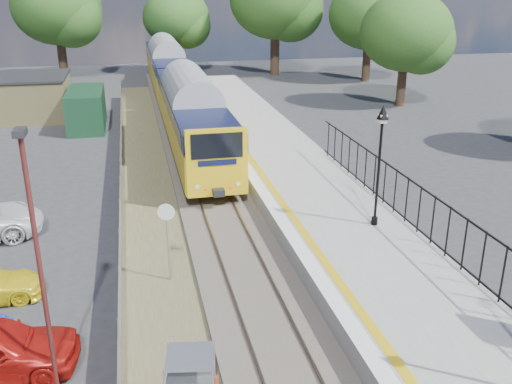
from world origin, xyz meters
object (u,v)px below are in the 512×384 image
object	(u,v)px
train	(176,83)
carpark_lamp	(37,250)
speed_sign	(167,229)
victorian_lamp_north	(381,138)

from	to	relation	value
train	carpark_lamp	size ratio (longest dim) A/B	6.10
speed_sign	train	bearing A→B (deg)	96.56
victorian_lamp_north	carpark_lamp	distance (m)	12.57
speed_sign	carpark_lamp	size ratio (longest dim) A/B	0.43
victorian_lamp_north	speed_sign	world-z (taller)	victorian_lamp_north
victorian_lamp_north	speed_sign	bearing A→B (deg)	-171.89
speed_sign	carpark_lamp	xyz separation A→B (m)	(-3.19, -4.82, 1.89)
victorian_lamp_north	train	xyz separation A→B (m)	(-5.30, 25.18, -1.96)
train	speed_sign	xyz separation A→B (m)	(-2.58, -26.31, -0.39)
carpark_lamp	speed_sign	bearing A→B (deg)	56.47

